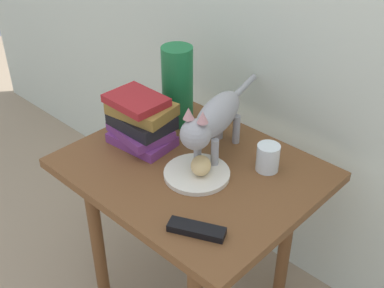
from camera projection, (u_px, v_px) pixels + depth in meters
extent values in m
cube|color=brown|center=(192.00, 170.00, 1.52)|extent=(0.75, 0.61, 0.03)
cylinder|color=brown|center=(98.00, 243.00, 1.68)|extent=(0.04, 0.04, 0.58)
cylinder|color=brown|center=(190.00, 184.00, 1.96)|extent=(0.04, 0.04, 0.58)
cylinder|color=brown|center=(286.00, 240.00, 1.69)|extent=(0.04, 0.04, 0.58)
cylinder|color=silver|center=(197.00, 174.00, 1.47)|extent=(0.20, 0.20, 0.01)
ellipsoid|color=#E0BC7A|center=(201.00, 165.00, 1.45)|extent=(0.10, 0.10, 0.05)
cylinder|color=#99999E|center=(215.00, 154.00, 1.48)|extent=(0.02, 0.02, 0.10)
cylinder|color=#99999E|center=(197.00, 149.00, 1.50)|extent=(0.02, 0.02, 0.10)
cylinder|color=#99999E|center=(236.00, 129.00, 1.59)|extent=(0.02, 0.02, 0.10)
cylinder|color=#99999E|center=(220.00, 125.00, 1.62)|extent=(0.02, 0.02, 0.10)
ellipsoid|color=#99999E|center=(219.00, 115.00, 1.50)|extent=(0.16, 0.27, 0.11)
sphere|color=#99999E|center=(195.00, 134.00, 1.38)|extent=(0.09, 0.09, 0.09)
cone|color=tan|center=(203.00, 117.00, 1.34)|extent=(0.03, 0.03, 0.03)
cone|color=tan|center=(189.00, 113.00, 1.36)|extent=(0.03, 0.03, 0.03)
cylinder|color=#99999E|center=(245.00, 86.00, 1.65)|extent=(0.06, 0.16, 0.02)
cube|color=#72337A|center=(142.00, 139.00, 1.61)|extent=(0.21, 0.15, 0.03)
cube|color=#72337A|center=(140.00, 131.00, 1.59)|extent=(0.21, 0.17, 0.03)
cube|color=black|center=(142.00, 120.00, 1.58)|extent=(0.20, 0.14, 0.04)
cube|color=olive|center=(142.00, 109.00, 1.56)|extent=(0.22, 0.16, 0.04)
cube|color=maroon|center=(136.00, 100.00, 1.54)|extent=(0.18, 0.14, 0.03)
cylinder|color=#196B38|center=(177.00, 86.00, 1.66)|extent=(0.11, 0.11, 0.28)
cylinder|color=silver|center=(268.00, 158.00, 1.47)|extent=(0.07, 0.07, 0.08)
cylinder|color=silver|center=(267.00, 163.00, 1.48)|extent=(0.06, 0.06, 0.04)
cube|color=black|center=(197.00, 229.00, 1.26)|extent=(0.15, 0.10, 0.02)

